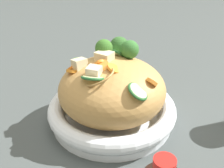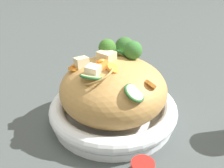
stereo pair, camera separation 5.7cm
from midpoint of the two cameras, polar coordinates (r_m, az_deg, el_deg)
ground_plane at (r=0.63m, az=2.65°, el=-7.64°), size 3.00×3.00×0.00m
serving_bowl at (r=0.61m, az=2.71°, el=-5.69°), size 0.28×0.28×0.05m
noodle_heap at (r=0.58m, az=2.83°, el=-1.19°), size 0.23×0.23×0.14m
broccoli_florets at (r=0.60m, az=4.74°, el=7.37°), size 0.11×0.11×0.07m
carrot_coins at (r=0.54m, az=0.92°, el=2.98°), size 0.18×0.11×0.04m
zucchini_slices at (r=0.54m, az=1.73°, el=2.65°), size 0.15×0.19×0.05m
chicken_chunks at (r=0.55m, az=-0.76°, el=4.48°), size 0.09×0.09×0.04m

